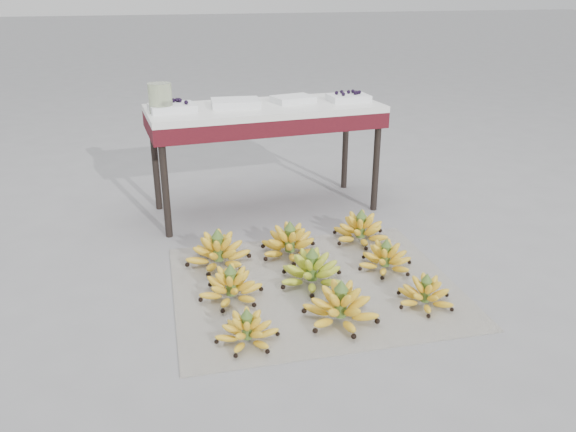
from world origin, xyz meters
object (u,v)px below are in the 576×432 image
object	(u,v)px
bunch_mid_right	(385,259)
vendor_table	(265,118)
newspaper_mat	(314,285)
bunch_back_right	(361,230)
tray_right	(293,99)
bunch_front_left	(247,330)
bunch_back_center	(290,243)
bunch_front_center	(340,307)
tray_far_right	(348,97)
tray_far_left	(172,107)
glass_jar	(160,98)
bunch_mid_left	(231,287)
bunch_front_right	(425,294)
bunch_mid_center	(312,271)
bunch_back_left	(218,252)
tray_left	(236,103)

from	to	relation	value
bunch_mid_right	vendor_table	size ratio (longest dim) A/B	0.24
newspaper_mat	bunch_mid_right	xyz separation A→B (m)	(0.38, 0.04, 0.06)
newspaper_mat	bunch_back_right	size ratio (longest dim) A/B	3.53
bunch_back_right	tray_right	distance (m)	0.89
bunch_front_left	tray_right	distance (m)	1.62
bunch_back_center	bunch_front_center	bearing A→B (deg)	-87.91
bunch_front_center	tray_far_right	size ratio (longest dim) A/B	1.57
tray_far_left	bunch_back_center	bearing A→B (deg)	-56.19
newspaper_mat	glass_jar	world-z (taller)	glass_jar
bunch_mid_right	bunch_back_center	world-z (taller)	bunch_back_center
bunch_mid_left	vendor_table	distance (m)	1.19
bunch_mid_right	tray_far_right	distance (m)	1.11
bunch_front_right	bunch_mid_center	distance (m)	0.50
bunch_mid_right	bunch_back_left	size ratio (longest dim) A/B	0.97
newspaper_mat	tray_far_right	size ratio (longest dim) A/B	5.24
bunch_mid_left	bunch_mid_center	distance (m)	0.37
newspaper_mat	bunch_mid_center	size ratio (longest dim) A/B	3.42
bunch_back_center	bunch_front_left	bearing A→B (deg)	-118.57
vendor_table	tray_far_left	world-z (taller)	tray_far_left
tray_left	bunch_back_center	bearing A→B (deg)	-82.27
bunch_back_right	bunch_back_center	bearing A→B (deg)	-160.64
bunch_back_left	glass_jar	world-z (taller)	glass_jar
vendor_table	tray_far_right	distance (m)	0.52
bunch_front_left	bunch_back_left	bearing A→B (deg)	101.18
bunch_front_center	tray_left	size ratio (longest dim) A/B	1.29
bunch_front_right	tray_right	size ratio (longest dim) A/B	0.98
bunch_front_center	bunch_back_right	xyz separation A→B (m)	(0.42, 0.68, -0.00)
vendor_table	tray_right	world-z (taller)	tray_right
bunch_front_left	glass_jar	bearing A→B (deg)	109.02
glass_jar	newspaper_mat	bearing A→B (deg)	-62.42
bunch_front_center	vendor_table	bearing A→B (deg)	70.54
newspaper_mat	tray_right	distance (m)	1.24
bunch_front_left	bunch_front_right	size ratio (longest dim) A/B	1.17
bunch_front_right	vendor_table	world-z (taller)	vendor_table
glass_jar	bunch_front_center	bearing A→B (deg)	-68.70
bunch_mid_left	bunch_back_right	world-z (taller)	bunch_back_right
newspaper_mat	tray_far_right	bearing A→B (deg)	58.74
bunch_mid_left	tray_far_right	size ratio (longest dim) A/B	1.17
bunch_back_left	tray_left	world-z (taller)	tray_left
tray_far_left	bunch_mid_right	bearing A→B (deg)	-49.22
bunch_front_left	tray_far_left	distance (m)	1.45
bunch_back_right	tray_right	world-z (taller)	tray_right
bunch_front_center	bunch_front_right	distance (m)	0.39
bunch_front_left	bunch_mid_right	xyz separation A→B (m)	(0.78, 0.36, 0.00)
bunch_mid_center	tray_right	size ratio (longest dim) A/B	1.45
newspaper_mat	bunch_front_left	world-z (taller)	bunch_front_left
bunch_front_right	bunch_front_left	bearing A→B (deg)	-177.48
bunch_mid_left	newspaper_mat	bearing A→B (deg)	0.52
bunch_mid_right	bunch_front_left	bearing A→B (deg)	-142.14
bunch_mid_right	bunch_back_left	distance (m)	0.80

